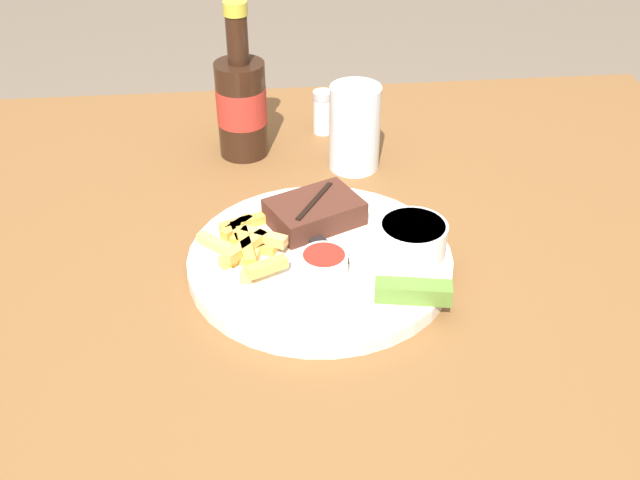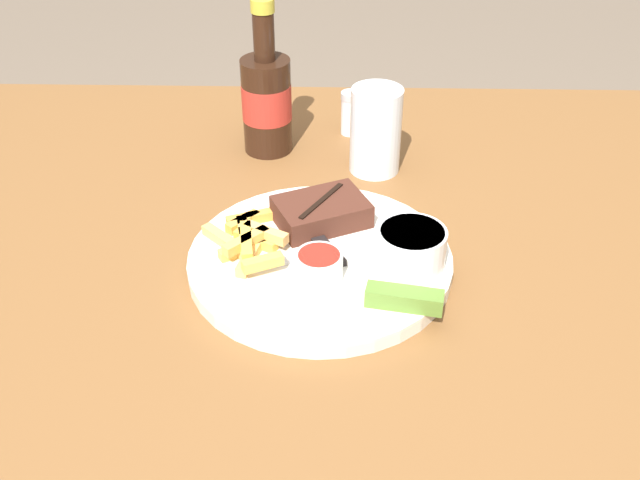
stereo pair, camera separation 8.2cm
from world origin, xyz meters
name	(u,v)px [view 2 (the right image)]	position (x,y,z in m)	size (l,w,h in m)	color
dining_table	(320,323)	(0.00, 0.00, 0.64)	(1.18, 0.99, 0.73)	brown
dinner_plate	(320,261)	(0.00, 0.00, 0.74)	(0.30, 0.30, 0.02)	silver
steak_portion	(325,212)	(0.00, 0.07, 0.76)	(0.12, 0.11, 0.03)	#472319
fries_pile	(249,239)	(-0.08, 0.01, 0.76)	(0.10, 0.13, 0.02)	#F0B140
coleslaw_cup	(411,248)	(0.10, -0.02, 0.77)	(0.07, 0.07, 0.05)	white
dipping_sauce_cup	(320,265)	(0.00, -0.04, 0.76)	(0.05, 0.05, 0.03)	silver
pickle_spear	(404,298)	(0.09, -0.09, 0.76)	(0.08, 0.04, 0.02)	#567A2D
fork_utensil	(253,268)	(-0.07, -0.03, 0.75)	(0.13, 0.06, 0.00)	#B7B7BC
knife_utensil	(313,234)	(-0.01, 0.04, 0.75)	(0.09, 0.15, 0.01)	#B7B7BC
beer_bottle	(267,99)	(-0.08, 0.28, 0.81)	(0.07, 0.07, 0.22)	black
drinking_glass	(376,130)	(0.07, 0.22, 0.79)	(0.07, 0.07, 0.12)	silver
salt_shaker	(351,113)	(0.04, 0.33, 0.76)	(0.03, 0.03, 0.07)	white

